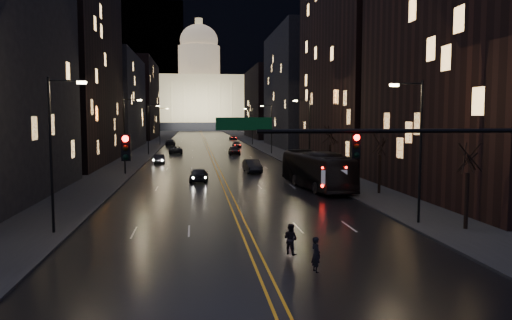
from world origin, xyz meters
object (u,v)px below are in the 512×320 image
object	(u,v)px
bus	(317,170)
oncoming_car_a	(199,175)
traffic_signal	(412,158)
oncoming_car_b	(159,159)
receding_car_a	(252,166)
pedestrian_b	(291,239)
pedestrian_a	(316,255)

from	to	relation	value
bus	oncoming_car_a	xyz separation A→B (m)	(-11.00, 6.25, -1.00)
traffic_signal	oncoming_car_b	world-z (taller)	traffic_signal
traffic_signal	oncoming_car_a	distance (m)	33.95
oncoming_car_b	oncoming_car_a	bearing A→B (deg)	97.68
oncoming_car_a	receding_car_a	xyz separation A→B (m)	(6.54, 8.04, 0.05)
oncoming_car_b	pedestrian_b	xyz separation A→B (m)	(9.79, -49.22, 0.08)
oncoming_car_a	bus	bearing A→B (deg)	154.96
traffic_signal	oncoming_car_a	world-z (taller)	traffic_signal
receding_car_a	pedestrian_b	xyz separation A→B (m)	(-2.31, -36.26, -0.03)
traffic_signal	bus	world-z (taller)	traffic_signal
pedestrian_b	pedestrian_a	bearing A→B (deg)	147.46
pedestrian_b	oncoming_car_a	bearing A→B (deg)	-34.68
pedestrian_a	pedestrian_b	world-z (taller)	pedestrian_a
pedestrian_a	pedestrian_b	xyz separation A→B (m)	(-0.56, 2.95, -0.01)
bus	receding_car_a	distance (m)	15.01
traffic_signal	pedestrian_a	size ratio (longest dim) A/B	11.02
bus	traffic_signal	bearing A→B (deg)	-102.44
bus	pedestrian_a	xyz separation A→B (m)	(-6.21, -24.91, -0.97)
pedestrian_b	bus	bearing A→B (deg)	-60.33
pedestrian_a	pedestrian_b	size ratio (longest dim) A/B	1.02
bus	oncoming_car_a	world-z (taller)	bus
receding_car_a	pedestrian_a	world-z (taller)	receding_car_a
oncoming_car_a	pedestrian_a	world-z (taller)	pedestrian_a
traffic_signal	oncoming_car_a	bearing A→B (deg)	104.46
traffic_signal	oncoming_car_b	size ratio (longest dim) A/B	4.11
bus	pedestrian_a	size ratio (longest dim) A/B	8.02
oncoming_car_b	pedestrian_a	distance (m)	53.19
traffic_signal	bus	distance (m)	26.69
bus	pedestrian_b	world-z (taller)	bus
traffic_signal	pedestrian_b	distance (m)	7.44
oncoming_car_b	receding_car_a	bearing A→B (deg)	125.89
traffic_signal	pedestrian_a	distance (m)	5.81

